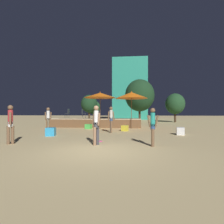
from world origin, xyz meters
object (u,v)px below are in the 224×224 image
Objects in this scene: background_tree_1 at (89,104)px; cube_seat_1 at (125,128)px; patio_umbrella_0 at (131,95)px; bistro_chair_0 at (68,113)px; person_1 at (10,123)px; background_tree_0 at (175,104)px; background_tree_3 at (140,95)px; person_0 at (111,118)px; person_3 at (153,126)px; bistro_chair_1 at (83,112)px; person_2 at (96,124)px; background_tree_2 at (94,108)px; cube_seat_3 at (89,126)px; patio_umbrella_1 at (100,95)px; cube_seat_0 at (51,132)px; cube_seat_2 at (180,131)px; frisbee_disc at (100,141)px; person_4 at (48,119)px.

cube_seat_1 is at bearing -66.11° from background_tree_1.
patio_umbrella_0 reaches higher than bistro_chair_0.
person_1 reaches higher than bistro_chair_0.
background_tree_3 reaches higher than background_tree_0.
person_0 is at bearing -120.82° from background_tree_0.
person_3 is 1.80× the size of bistro_chair_1.
background_tree_2 is at bearing 48.77° from person_2.
cube_seat_3 is at bearing -134.03° from background_tree_0.
background_tree_2 is (-3.13, 12.94, -0.76)m from patio_umbrella_1.
background_tree_3 is at bearing 65.18° from cube_seat_0.
background_tree_2 is (-5.84, 12.74, -0.76)m from patio_umbrella_0.
patio_umbrella_0 reaches higher than cube_seat_1.
person_3 is 0.40× the size of background_tree_1.
background_tree_0 is at bearing 129.43° from bistro_chair_0.
patio_umbrella_1 reaches higher than person_2.
person_0 is at bearing 14.57° from person_1.
patio_umbrella_0 is at bearing 7.86° from cube_seat_3.
person_2 is 9.63m from bistro_chair_0.
cube_seat_1 is 4.00m from cube_seat_2.
person_0 is 4.53m from person_2.
frisbee_disc is (-1.11, -4.79, -0.20)m from cube_seat_1.
person_0 is 1.12× the size of person_3.
background_tree_1 is at bearing 0.61° from bistro_chair_1.
person_4 is at bearing 120.32° from cube_seat_0.
background_tree_2 is at bearing 79.45° from background_tree_1.
person_4 reaches higher than cube_seat_3.
person_4 is 16.29m from background_tree_2.
person_0 reaches higher than cube_seat_0.
background_tree_2 reaches higher than frisbee_disc.
background_tree_0 is (5.40, 17.34, 1.68)m from person_3.
person_3 is 0.92× the size of person_4.
cube_seat_2 is at bearing -32.55° from patio_umbrella_1.
person_1 reaches higher than cube_seat_1.
background_tree_2 reaches higher than cube_seat_0.
cube_seat_0 is 16.09m from background_tree_1.
bistro_chair_0 is at bearing 161.00° from patio_umbrella_1.
patio_umbrella_1 reaches higher than person_0.
frisbee_disc is at bearing -103.08° from cube_seat_1.
patio_umbrella_1 is 13.28m from background_tree_0.
cube_seat_0 is at bearing 43.16° from person_1.
bistro_chair_1 is at bearing 127.88° from patio_umbrella_1.
patio_umbrella_1 is 7.23m from frisbee_disc.
person_1 is at bearing 127.19° from person_0.
cube_seat_2 is 0.30× the size of person_4.
patio_umbrella_0 is at bearing -122.54° from background_tree_0.
background_tree_2 reaches higher than bistro_chair_1.
person_0 is 2.01× the size of bistro_chair_0.
person_4 is (-4.17, 4.14, 0.02)m from person_2.
bistro_chair_0 is (-5.47, 2.89, 1.17)m from cube_seat_1.
background_tree_1 is (-5.66, 12.78, 2.44)m from cube_seat_1.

